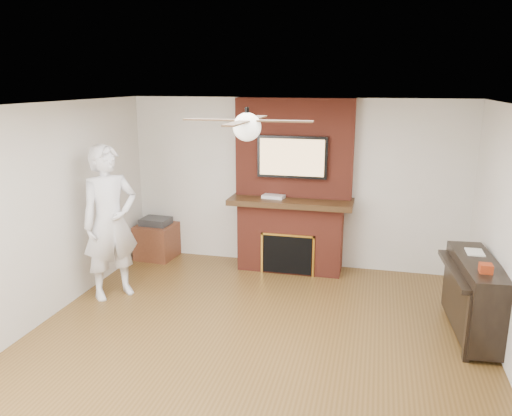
% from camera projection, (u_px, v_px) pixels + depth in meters
% --- Properties ---
extents(room_shell, '(5.36, 5.86, 2.86)m').
position_uv_depth(room_shell, '(248.00, 238.00, 4.82)').
color(room_shell, '#563A19').
rests_on(room_shell, ground).
extents(fireplace, '(1.78, 0.64, 2.50)m').
position_uv_depth(fireplace, '(292.00, 203.00, 7.28)').
color(fireplace, maroon).
rests_on(fireplace, ground).
extents(tv, '(1.00, 0.08, 0.60)m').
position_uv_depth(tv, '(292.00, 157.00, 7.07)').
color(tv, black).
rests_on(tv, fireplace).
extents(ceiling_fan, '(1.21, 1.21, 0.31)m').
position_uv_depth(ceiling_fan, '(247.00, 126.00, 4.55)').
color(ceiling_fan, black).
rests_on(ceiling_fan, room_shell).
extents(person, '(0.84, 0.87, 1.98)m').
position_uv_depth(person, '(110.00, 222.00, 6.31)').
color(person, silver).
rests_on(person, ground).
extents(side_table, '(0.59, 0.59, 0.65)m').
position_uv_depth(side_table, '(157.00, 239.00, 7.89)').
color(side_table, '#5A2B19').
rests_on(side_table, ground).
extents(piano, '(0.59, 1.35, 0.96)m').
position_uv_depth(piano, '(474.00, 295.00, 5.43)').
color(piano, black).
rests_on(piano, ground).
extents(cable_box, '(0.34, 0.22, 0.04)m').
position_uv_depth(cable_box, '(273.00, 197.00, 7.22)').
color(cable_box, silver).
rests_on(cable_box, fireplace).
extents(candle_orange, '(0.07, 0.07, 0.13)m').
position_uv_depth(candle_orange, '(281.00, 266.00, 7.39)').
color(candle_orange, '#BC5316').
rests_on(candle_orange, ground).
extents(candle_green, '(0.07, 0.07, 0.09)m').
position_uv_depth(candle_green, '(283.00, 269.00, 7.32)').
color(candle_green, '#477E32').
rests_on(candle_green, ground).
extents(candle_cream, '(0.07, 0.07, 0.12)m').
position_uv_depth(candle_cream, '(296.00, 268.00, 7.33)').
color(candle_cream, '#C7AE9E').
rests_on(candle_cream, ground).
extents(candle_blue, '(0.07, 0.07, 0.09)m').
position_uv_depth(candle_blue, '(309.00, 271.00, 7.26)').
color(candle_blue, teal).
rests_on(candle_blue, ground).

